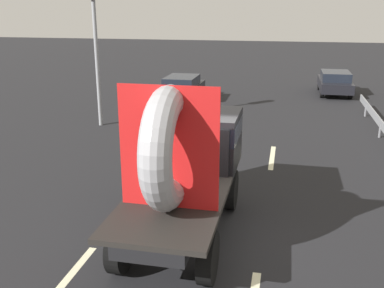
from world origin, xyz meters
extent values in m
plane|color=black|center=(0.00, 0.00, 0.00)|extent=(120.00, 120.00, 0.00)
cylinder|color=black|center=(-1.25, 1.37, 0.50)|extent=(0.28, 1.00, 1.00)
cylinder|color=black|center=(0.45, 1.37, 0.50)|extent=(0.28, 1.00, 1.00)
cylinder|color=black|center=(-1.25, -1.84, 0.50)|extent=(0.28, 1.00, 1.00)
cylinder|color=black|center=(0.45, -1.84, 0.50)|extent=(0.28, 1.00, 1.00)
cube|color=black|center=(-0.40, -0.29, 0.97)|extent=(1.30, 5.10, 0.25)
cube|color=black|center=(-0.40, 1.37, 1.77)|extent=(2.00, 1.77, 1.35)
cube|color=black|center=(-0.40, 1.32, 2.07)|extent=(2.02, 1.68, 0.44)
cube|color=black|center=(-0.40, -1.18, 1.15)|extent=(2.00, 3.32, 0.10)
cube|color=black|center=(-0.40, 0.43, 1.75)|extent=(1.80, 0.08, 1.10)
torus|color=#9E9EA3|center=(-0.40, -1.33, 2.38)|extent=(0.59, 2.36, 2.36)
cube|color=red|center=(-0.40, -1.33, 2.38)|extent=(1.90, 0.03, 2.36)
cylinder|color=black|center=(-4.63, 15.48, 0.31)|extent=(0.22, 0.63, 0.63)
cylinder|color=black|center=(-3.09, 15.48, 0.31)|extent=(0.22, 0.63, 0.63)
cylinder|color=black|center=(-4.63, 12.83, 0.31)|extent=(0.22, 0.63, 0.63)
cylinder|color=black|center=(-3.09, 12.83, 0.31)|extent=(0.22, 0.63, 0.63)
cube|color=black|center=(-3.86, 14.15, 0.59)|extent=(1.77, 4.13, 0.54)
cube|color=black|center=(-3.86, 14.06, 1.10)|extent=(1.59, 2.31, 0.49)
cylinder|color=gray|center=(-6.10, 8.39, 2.59)|extent=(0.16, 0.16, 5.18)
cylinder|color=slate|center=(5.33, 8.89, 0.28)|extent=(0.10, 0.10, 0.55)
cylinder|color=slate|center=(5.33, 12.47, 0.28)|extent=(0.10, 0.10, 0.55)
cube|color=beige|center=(-2.13, -2.39, 0.00)|extent=(0.16, 2.40, 0.01)
cube|color=beige|center=(-2.13, 6.15, 0.00)|extent=(0.16, 2.75, 0.01)
cube|color=beige|center=(1.33, 5.57, 0.00)|extent=(0.16, 2.49, 0.01)
cylinder|color=black|center=(3.64, 19.27, 0.31)|extent=(0.21, 0.62, 0.62)
cylinder|color=black|center=(5.14, 19.27, 0.31)|extent=(0.21, 0.62, 0.62)
cylinder|color=black|center=(3.64, 16.67, 0.31)|extent=(0.21, 0.62, 0.62)
cylinder|color=black|center=(5.14, 16.67, 0.31)|extent=(0.21, 0.62, 0.62)
cube|color=black|center=(4.39, 17.97, 0.58)|extent=(1.74, 4.06, 0.53)
cube|color=black|center=(4.39, 17.88, 1.08)|extent=(1.57, 2.27, 0.48)
camera|label=1|loc=(1.66, -8.81, 4.87)|focal=41.24mm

